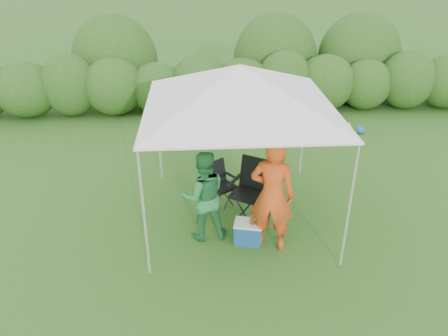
{
  "coord_description": "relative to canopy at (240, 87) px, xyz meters",
  "views": [
    {
      "loc": [
        -0.68,
        -6.28,
        4.58
      ],
      "look_at": [
        -0.26,
        0.4,
        1.05
      ],
      "focal_mm": 35.0,
      "sensor_mm": 36.0,
      "label": 1
    }
  ],
  "objects": [
    {
      "name": "ground",
      "position": [
        0.0,
        -0.5,
        -2.46
      ],
      "size": [
        70.0,
        70.0,
        0.0
      ],
      "primitive_type": "plane",
      "color": "#33631F"
    },
    {
      "name": "hedge",
      "position": [
        0.11,
        5.5,
        -1.63
      ],
      "size": [
        17.53,
        1.53,
        1.8
      ],
      "color": "#2D561B",
      "rests_on": "ground"
    },
    {
      "name": "canopy",
      "position": [
        0.0,
        0.0,
        0.0
      ],
      "size": [
        3.1,
        3.1,
        2.83
      ],
      "color": "silver",
      "rests_on": "ground"
    },
    {
      "name": "chair_right",
      "position": [
        0.26,
        0.02,
        -1.85
      ],
      "size": [
        0.85,
        0.83,
        1.09
      ],
      "rotation": [
        0.0,
        0.0,
        -0.55
      ],
      "color": "black",
      "rests_on": "ground"
    },
    {
      "name": "chair_left",
      "position": [
        -0.32,
        0.49,
        -1.99
      ],
      "size": [
        0.66,
        0.65,
        0.83
      ],
      "rotation": [
        0.0,
        0.0,
        0.64
      ],
      "color": "black",
      "rests_on": "ground"
    },
    {
      "name": "man",
      "position": [
        0.45,
        -0.93,
        -1.49
      ],
      "size": [
        0.82,
        0.66,
        1.95
      ],
      "primitive_type": "imported",
      "rotation": [
        0.0,
        0.0,
        2.83
      ],
      "color": "#D54818",
      "rests_on": "ground"
    },
    {
      "name": "woman",
      "position": [
        -0.64,
        -0.61,
        -1.66
      ],
      "size": [
        0.86,
        0.71,
        1.61
      ],
      "primitive_type": "imported",
      "rotation": [
        0.0,
        0.0,
        3.29
      ],
      "color": "#277A3D",
      "rests_on": "ground"
    },
    {
      "name": "cooler",
      "position": [
        0.1,
        -0.83,
        -2.26
      ],
      "size": [
        0.53,
        0.44,
        0.39
      ],
      "rotation": [
        0.0,
        0.0,
        -0.23
      ],
      "color": "navy",
      "rests_on": "ground"
    },
    {
      "name": "bottle",
      "position": [
        0.16,
        -0.87,
        -1.93
      ],
      "size": [
        0.07,
        0.07,
        0.27
      ],
      "primitive_type": "cylinder",
      "color": "#592D0C",
      "rests_on": "cooler"
    },
    {
      "name": "lawn_toy",
      "position": [
        3.38,
        3.74,
        -2.34
      ],
      "size": [
        0.52,
        0.43,
        0.26
      ],
      "color": "#FFF41A",
      "rests_on": "ground"
    }
  ]
}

